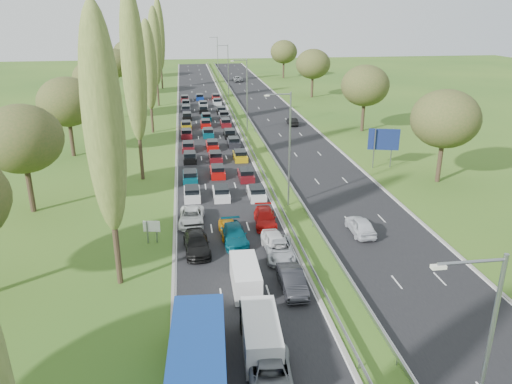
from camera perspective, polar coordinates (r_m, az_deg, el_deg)
ground at (r=88.47m, az=-1.18°, el=7.33°), size 260.00×260.00×0.00m
near_carriageway at (r=90.37m, az=-5.66°, el=7.51°), size 10.50×215.00×0.04m
far_carriageway at (r=91.92m, az=2.85°, el=7.80°), size 10.50×215.00×0.04m
central_reservation at (r=90.78m, az=-1.37°, el=8.02°), size 2.36×215.00×0.32m
lamp_columns at (r=85.37m, az=-1.04°, el=10.96°), size 0.18×140.18×12.00m
poplar_row at (r=74.35m, az=-12.79°, el=14.07°), size 2.80×127.80×22.44m
woodland_left at (r=71.12m, az=-21.35°, el=9.10°), size 8.00×166.00×11.10m
woodland_right at (r=79.16m, az=14.44°, el=10.84°), size 8.00×153.00×11.10m
traffic_queue_fill at (r=85.71m, az=-5.53°, el=7.12°), size 9.08×68.75×0.80m
near_car_2 at (r=48.88m, az=-7.37°, el=-2.83°), size 2.67×5.22×1.41m
near_car_3 at (r=43.38m, az=-6.79°, el=-5.85°), size 2.43×5.31×1.50m
near_car_6 at (r=29.15m, az=1.68°, el=-20.33°), size 2.99×5.69×1.53m
near_car_7 at (r=44.72m, az=-2.50°, el=-4.88°), size 2.39×5.28×1.50m
near_car_8 at (r=46.03m, az=-3.12°, el=-4.20°), size 1.88×4.19×1.40m
near_car_9 at (r=37.56m, az=4.17°, el=-10.10°), size 1.66×4.75×1.56m
near_car_10 at (r=42.21m, az=2.71°, el=-6.57°), size 2.68×5.18×1.40m
near_car_11 at (r=48.23m, az=1.04°, el=-2.98°), size 2.33×5.05×1.43m
near_car_12 at (r=43.06m, az=2.22°, el=-5.85°), size 2.16×4.77×1.59m
far_car_0 at (r=47.39m, az=11.86°, el=-3.76°), size 1.92×4.70×1.59m
far_car_1 at (r=90.77m, az=4.19°, el=8.06°), size 1.44×4.11×1.36m
far_car_2 at (r=147.43m, az=-2.12°, el=12.83°), size 2.66×5.65×1.56m
blue_lorry at (r=28.36m, az=-6.63°, el=-18.17°), size 2.78×10.02×4.23m
white_van_front at (r=31.65m, az=0.50°, el=-15.77°), size 2.15×5.49×2.21m
white_van_rear at (r=37.75m, az=-1.27°, el=-9.47°), size 1.96×4.99×2.00m
info_sign at (r=45.35m, az=-11.83°, el=-4.12°), size 1.49×0.38×2.10m
direction_sign at (r=67.11m, az=14.38°, el=5.65°), size 3.89×1.11×5.20m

